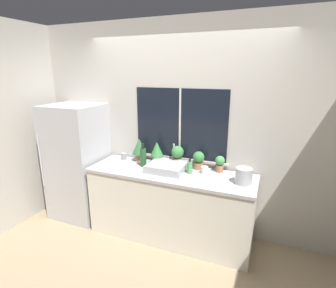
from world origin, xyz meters
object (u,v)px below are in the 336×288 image
object	(u,v)px
refrigerator	(78,162)
mug_grey	(124,156)
potted_plant_far_right	(220,163)
sink	(167,167)
potted_plant_far_left	(139,148)
potted_plant_left	(157,150)
potted_plant_center	(178,154)
kettle	(244,175)
mug_white	(205,170)
soap_bottle	(190,167)
bottle_tall	(143,157)
potted_plant_right	(199,160)

from	to	relation	value
refrigerator	mug_grey	size ratio (longest dim) A/B	18.57
potted_plant_far_right	mug_grey	world-z (taller)	potted_plant_far_right
sink	potted_plant_far_left	size ratio (longest dim) A/B	1.48
potted_plant_left	sink	bearing A→B (deg)	-41.25
potted_plant_center	mug_grey	size ratio (longest dim) A/B	3.02
kettle	sink	bearing A→B (deg)	177.00
potted_plant_center	mug_white	xyz separation A→B (m)	(0.39, -0.12, -0.12)
sink	mug_white	xyz separation A→B (m)	(0.45, 0.08, -0.00)
soap_bottle	mug_grey	size ratio (longest dim) A/B	2.12
mug_white	refrigerator	bearing A→B (deg)	-177.24
bottle_tall	soap_bottle	bearing A→B (deg)	-0.87
bottle_tall	mug_white	size ratio (longest dim) A/B	3.55
sink	potted_plant_right	bearing A→B (deg)	30.28
sink	potted_plant_center	bearing A→B (deg)	72.61
sink	kettle	bearing A→B (deg)	-3.00
bottle_tall	kettle	distance (m)	1.26
mug_white	potted_plant_right	bearing A→B (deg)	132.76
bottle_tall	mug_white	bearing A→B (deg)	4.01
kettle	potted_plant_right	bearing A→B (deg)	156.70
potted_plant_center	sink	bearing A→B (deg)	-107.39
potted_plant_far_left	mug_white	xyz separation A→B (m)	(0.94, -0.12, -0.14)
sink	potted_plant_left	xyz separation A→B (m)	(-0.23, 0.20, 0.13)
potted_plant_far_left	potted_plant_left	xyz separation A→B (m)	(0.26, 0.00, -0.01)
potted_plant_right	soap_bottle	world-z (taller)	potted_plant_right
potted_plant_right	potted_plant_center	bearing A→B (deg)	180.00
refrigerator	potted_plant_left	distance (m)	1.20
potted_plant_far_right	kettle	world-z (taller)	potted_plant_far_right
sink	bottle_tall	bearing A→B (deg)	175.73
potted_plant_center	mug_white	size ratio (longest dim) A/B	3.14
potted_plant_right	soap_bottle	distance (m)	0.20
potted_plant_left	kettle	bearing A→B (deg)	-12.21
potted_plant_far_left	bottle_tall	xyz separation A→B (m)	(0.15, -0.17, -0.06)
potted_plant_center	mug_white	distance (m)	0.42
potted_plant_left	potted_plant_center	bearing A→B (deg)	0.00
sink	potted_plant_right	size ratio (longest dim) A/B	2.04
mug_grey	mug_white	size ratio (longest dim) A/B	1.04
potted_plant_center	soap_bottle	world-z (taller)	potted_plant_center
sink	potted_plant_far_right	size ratio (longest dim) A/B	2.29
mug_white	sink	bearing A→B (deg)	-169.83
potted_plant_far_left	potted_plant_center	bearing A→B (deg)	0.00
potted_plant_far_left	potted_plant_left	size ratio (longest dim) A/B	1.07
refrigerator	potted_plant_right	world-z (taller)	refrigerator
refrigerator	potted_plant_far_right	bearing A→B (deg)	5.95
mug_white	bottle_tall	bearing A→B (deg)	-175.99
potted_plant_center	bottle_tall	bearing A→B (deg)	-156.69
potted_plant_far_left	potted_plant_right	size ratio (longest dim) A/B	1.38
potted_plant_right	kettle	world-z (taller)	potted_plant_right
potted_plant_right	mug_white	world-z (taller)	potted_plant_right
potted_plant_far_left	mug_white	distance (m)	0.96
refrigerator	mug_grey	world-z (taller)	refrigerator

